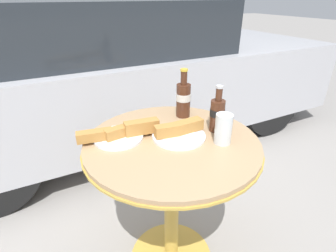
# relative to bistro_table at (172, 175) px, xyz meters

# --- Properties ---
(bistro_table) EXTENTS (0.76, 0.76, 0.75)m
(bistro_table) POSITION_rel_bistro_table_xyz_m (0.00, 0.00, 0.00)
(bistro_table) COLOR gold
(bistro_table) RESTS_ON ground_plane
(cola_bottle_left) EXTENTS (0.07, 0.07, 0.24)m
(cola_bottle_left) POSITION_rel_bistro_table_xyz_m (0.17, 0.19, 0.28)
(cola_bottle_left) COLOR #4C2819
(cola_bottle_left) RESTS_ON bistro_table
(cola_bottle_right) EXTENTS (0.07, 0.07, 0.21)m
(cola_bottle_right) POSITION_rel_bistro_table_xyz_m (0.22, -0.01, 0.27)
(cola_bottle_right) COLOR #4C2819
(cola_bottle_right) RESTS_ON bistro_table
(drinking_glass) EXTENTS (0.07, 0.07, 0.13)m
(drinking_glass) POSITION_rel_bistro_table_xyz_m (0.18, -0.11, 0.24)
(drinking_glass) COLOR black
(drinking_glass) RESTS_ON bistro_table
(lunch_plate_near) EXTENTS (0.24, 0.23, 0.06)m
(lunch_plate_near) POSITION_rel_bistro_table_xyz_m (0.04, 0.01, 0.20)
(lunch_plate_near) COLOR white
(lunch_plate_near) RESTS_ON bistro_table
(lunch_plate_far) EXTENTS (0.35, 0.21, 0.07)m
(lunch_plate_far) POSITION_rel_bistro_table_xyz_m (-0.19, 0.11, 0.21)
(lunch_plate_far) COLOR white
(lunch_plate_far) RESTS_ON bistro_table
(parked_car) EXTENTS (3.97, 1.80, 1.27)m
(parked_car) POSITION_rel_bistro_table_xyz_m (0.31, 1.66, 0.05)
(parked_car) COLOR #B7B7BC
(parked_car) RESTS_ON ground_plane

